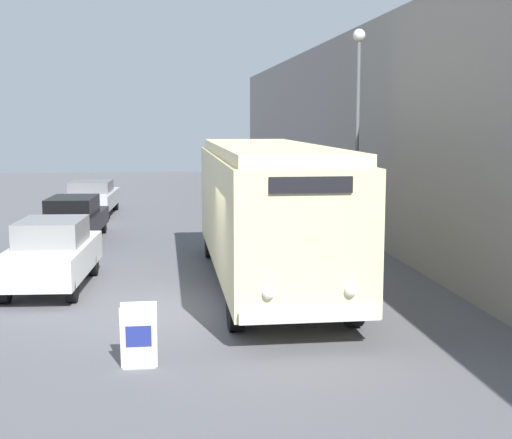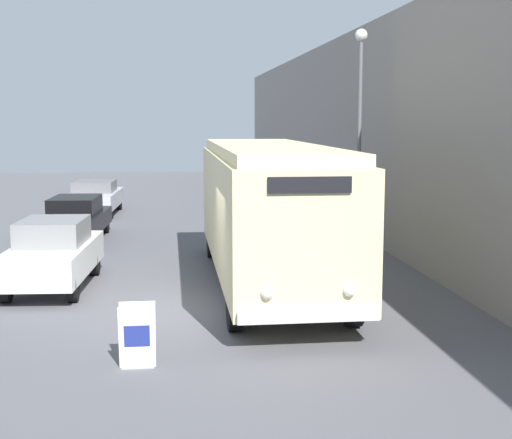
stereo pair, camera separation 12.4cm
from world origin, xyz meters
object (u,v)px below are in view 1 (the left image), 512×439
(sign_board, at_px, (139,337))
(parked_car_far, at_px, (91,197))
(parked_car_mid, at_px, (72,219))
(parked_car_near, at_px, (52,254))
(vintage_bus, at_px, (267,206))
(streetlamp, at_px, (358,110))

(sign_board, bearing_deg, parked_car_far, 97.75)
(sign_board, xyz_separation_m, parked_car_far, (-2.62, 19.22, 0.22))
(parked_car_mid, bearing_deg, parked_car_near, -83.33)
(sign_board, height_order, parked_car_far, parked_car_far)
(vintage_bus, xyz_separation_m, parked_car_far, (-5.51, 13.72, -1.19))
(vintage_bus, xyz_separation_m, sign_board, (-2.89, -5.50, -1.41))
(streetlamp, xyz_separation_m, parked_car_near, (-8.36, -3.56, -3.43))
(parked_car_far, bearing_deg, vintage_bus, -64.84)
(vintage_bus, height_order, sign_board, vintage_bus)
(parked_car_near, xyz_separation_m, parked_car_far, (-0.40, 13.39, -0.10))
(vintage_bus, distance_m, parked_car_mid, 8.91)
(vintage_bus, relative_size, sign_board, 9.76)
(vintage_bus, relative_size, parked_car_far, 2.37)
(streetlamp, relative_size, parked_car_mid, 1.35)
(parked_car_far, bearing_deg, parked_car_near, -85.03)
(parked_car_near, relative_size, parked_car_mid, 0.87)
(sign_board, relative_size, parked_car_near, 0.25)
(sign_board, distance_m, streetlamp, 11.83)
(streetlamp, bearing_deg, parked_car_mid, 160.63)
(parked_car_mid, distance_m, parked_car_far, 6.77)
(streetlamp, bearing_deg, parked_car_near, -156.95)
(sign_board, distance_m, parked_car_far, 19.40)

